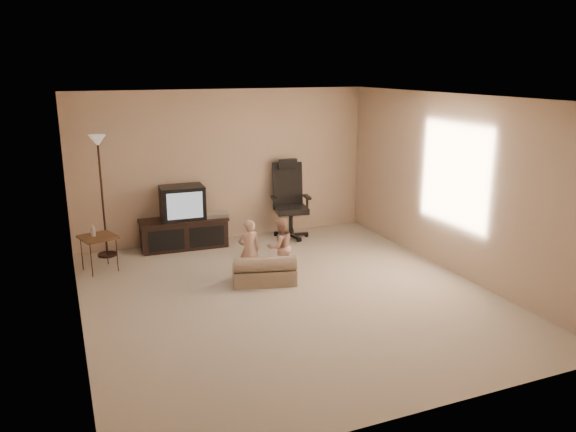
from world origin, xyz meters
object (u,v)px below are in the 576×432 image
object	(u,v)px
floor_lamp	(100,169)
toddler_right	(280,247)
tv_stand	(184,222)
office_chair	(290,210)
side_table	(97,237)
child_sofa	(264,272)
toddler_left	(249,250)

from	to	relation	value
floor_lamp	toddler_right	bearing A→B (deg)	-39.51
tv_stand	office_chair	size ratio (longest dim) A/B	1.08
tv_stand	side_table	size ratio (longest dim) A/B	2.06
tv_stand	child_sofa	distance (m)	2.10
office_chair	side_table	size ratio (longest dim) A/B	1.91
tv_stand	floor_lamp	size ratio (longest dim) A/B	0.77
side_table	toddler_right	distance (m)	2.61
side_table	toddler_right	world-z (taller)	toddler_right
tv_stand	office_chair	bearing A→B (deg)	-0.81
floor_lamp	toddler_left	xyz separation A→B (m)	(1.72, -1.80, -0.94)
office_chair	toddler_left	size ratio (longest dim) A/B	1.56
floor_lamp	toddler_right	xyz separation A→B (m)	(2.18, -1.80, -0.95)
office_chair	toddler_left	bearing A→B (deg)	-118.12
side_table	toddler_right	bearing A→B (deg)	-26.21
child_sofa	toddler_left	size ratio (longest dim) A/B	1.10
toddler_left	floor_lamp	bearing A→B (deg)	-43.28
tv_stand	office_chair	world-z (taller)	office_chair
tv_stand	toddler_right	size ratio (longest dim) A/B	1.73
toddler_left	toddler_right	bearing A→B (deg)	-176.75
tv_stand	floor_lamp	distance (m)	1.53
tv_stand	toddler_left	bearing A→B (deg)	-71.15
office_chair	floor_lamp	size ratio (longest dim) A/B	0.71
side_table	floor_lamp	world-z (taller)	floor_lamp
office_chair	floor_lamp	bearing A→B (deg)	-172.94
toddler_right	floor_lamp	bearing A→B (deg)	-45.60
office_chair	side_table	distance (m)	3.21
tv_stand	toddler_left	distance (m)	1.82
floor_lamp	child_sofa	bearing A→B (deg)	-47.51
side_table	toddler_right	xyz separation A→B (m)	(2.34, -1.15, -0.08)
tv_stand	side_table	xyz separation A→B (m)	(-1.37, -0.60, 0.08)
toddler_left	side_table	bearing A→B (deg)	-28.52
side_table	child_sofa	bearing A→B (deg)	-34.41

